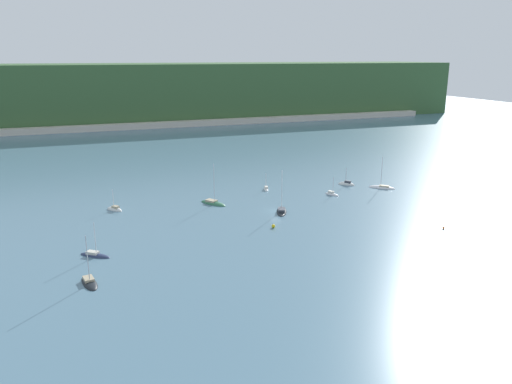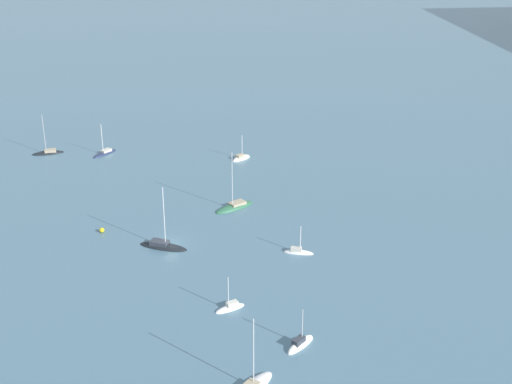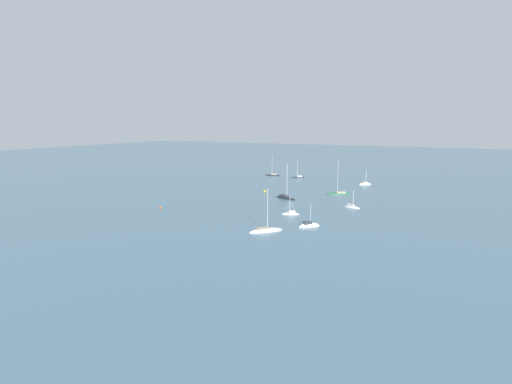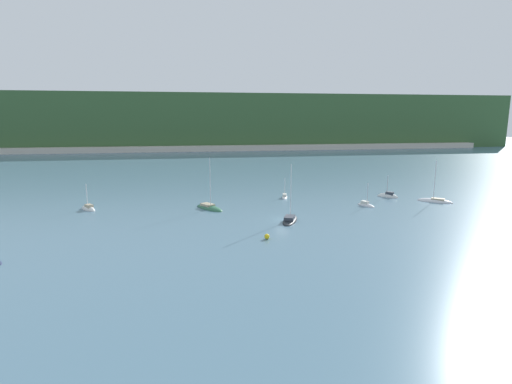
# 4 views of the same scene
# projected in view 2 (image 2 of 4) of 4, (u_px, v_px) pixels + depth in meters

# --- Properties ---
(ground_plane) EXTENTS (600.00, 600.00, 0.00)m
(ground_plane) POSITION_uv_depth(u_px,v_px,m) (170.00, 243.00, 118.26)
(ground_plane) COLOR slate
(sailboat_1) EXTENTS (3.13, 4.72, 5.76)m
(sailboat_1) POSITION_uv_depth(u_px,v_px,m) (230.00, 308.00, 99.78)
(sailboat_1) COLOR silver
(sailboat_1) RESTS_ON ground_plane
(sailboat_2) EXTENTS (6.43, 5.78, 7.65)m
(sailboat_2) POSITION_uv_depth(u_px,v_px,m) (105.00, 153.00, 157.90)
(sailboat_2) COLOR #232D4C
(sailboat_2) RESTS_ON ground_plane
(sailboat_3) EXTENTS (5.59, 8.63, 11.31)m
(sailboat_3) POSITION_uv_depth(u_px,v_px,m) (163.00, 246.00, 116.97)
(sailboat_3) COLOR black
(sailboat_3) RESTS_ON ground_plane
(sailboat_4) EXTENTS (2.52, 5.02, 5.35)m
(sailboat_4) POSITION_uv_depth(u_px,v_px,m) (298.00, 252.00, 115.06)
(sailboat_4) COLOR white
(sailboat_4) RESTS_ON ground_plane
(sailboat_5) EXTENTS (3.49, 7.19, 9.56)m
(sailboat_5) POSITION_uv_depth(u_px,v_px,m) (48.00, 153.00, 158.16)
(sailboat_5) COLOR black
(sailboat_5) RESTS_ON ground_plane
(sailboat_6) EXTENTS (4.50, 4.62, 6.32)m
(sailboat_6) POSITION_uv_depth(u_px,v_px,m) (300.00, 345.00, 91.75)
(sailboat_6) COLOR white
(sailboat_6) RESTS_ON ground_plane
(sailboat_7) EXTENTS (6.72, 8.45, 11.73)m
(sailboat_7) POSITION_uv_depth(u_px,v_px,m) (235.00, 207.00, 131.37)
(sailboat_7) COLOR #2D6647
(sailboat_7) RESTS_ON ground_plane
(sailboat_8) EXTENTS (4.35, 4.89, 6.36)m
(sailboat_8) POSITION_uv_depth(u_px,v_px,m) (241.00, 159.00, 154.80)
(sailboat_8) COLOR white
(sailboat_8) RESTS_ON ground_plane
(mooring_buoy_0) EXTENTS (0.85, 0.85, 0.85)m
(mooring_buoy_0) POSITION_uv_depth(u_px,v_px,m) (102.00, 230.00, 121.84)
(mooring_buoy_0) COLOR yellow
(mooring_buoy_0) RESTS_ON ground_plane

